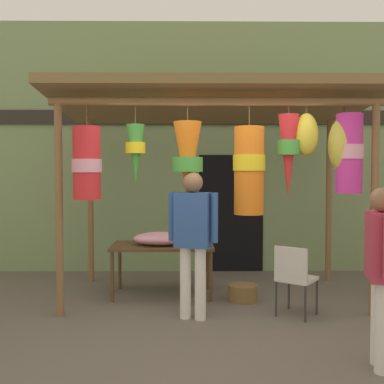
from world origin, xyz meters
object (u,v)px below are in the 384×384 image
Objects in this scene: folding_chair at (294,275)px; customer_foreground at (382,263)px; display_table at (163,249)px; wicker_basket_by_table at (243,293)px; flower_heap_on_table at (162,238)px; shopper_by_bananas at (193,232)px.

customer_foreground reaches higher than folding_chair.
wicker_basket_by_table is at bearing -15.19° from display_table.
wicker_basket_by_table is at bearing 127.21° from folding_chair.
flower_heap_on_table is at bearing -104.74° from display_table.
shopper_by_bananas reaches higher than customer_foreground.
flower_heap_on_table is 0.90× the size of folding_chair.
customer_foreground is at bearing -65.96° from wicker_basket_by_table.
customer_foreground is (0.94, -2.10, 0.82)m from wicker_basket_by_table.
flower_heap_on_table reaches higher than wicker_basket_by_table.
display_table is 1.84× the size of flower_heap_on_table.
flower_heap_on_table is at bearing 130.54° from customer_foreground.
customer_foreground reaches higher than wicker_basket_by_table.
display_table is at bearing 164.81° from wicker_basket_by_table.
flower_heap_on_table is 1.31m from wicker_basket_by_table.
flower_heap_on_table is 1.88m from folding_chair.
display_table is at bearing 111.43° from shopper_by_bananas.
display_table is 3.13m from customer_foreground.
customer_foreground is at bearing -49.46° from flower_heap_on_table.
shopper_by_bananas reaches higher than wicker_basket_by_table.
flower_heap_on_table is 0.48× the size of customer_foreground.
customer_foreground is 0.93× the size of shopper_by_bananas.
display_table is 1.23m from wicker_basket_by_table.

